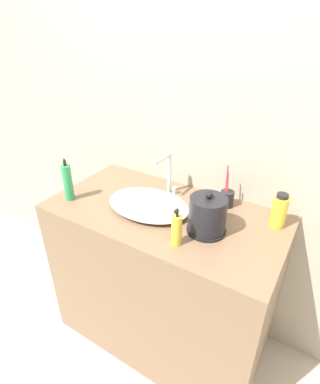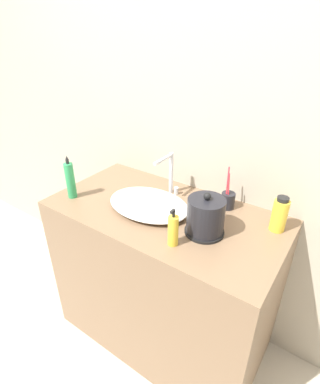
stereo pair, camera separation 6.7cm
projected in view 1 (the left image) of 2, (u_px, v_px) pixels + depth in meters
name	position (u px, v px, depth m)	size (l,w,h in m)	color
ground_plane	(135.00, 370.00, 1.70)	(12.00, 12.00, 0.00)	#BCB29E
wall_back	(197.00, 117.00, 1.54)	(6.00, 0.04, 2.60)	#ADA38E
vanity_counter	(163.00, 278.00, 1.71)	(1.18, 0.62, 0.91)	brown
sink_basin	(148.00, 204.00, 1.49)	(0.43, 0.31, 0.05)	silver
faucet	(168.00, 172.00, 1.58)	(0.06, 0.16, 0.23)	silver
electric_kettle	(207.00, 216.00, 1.30)	(0.18, 0.18, 0.20)	black
toothbrush_cup	(227.00, 198.00, 1.51)	(0.07, 0.07, 0.22)	#232328
lotion_bottle	(177.00, 230.00, 1.23)	(0.04, 0.04, 0.17)	gold
shampoo_bottle	(68.00, 182.00, 1.54)	(0.05, 0.05, 0.24)	#2D9956
mouthwash_bottle	(279.00, 211.00, 1.34)	(0.07, 0.07, 0.17)	gold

